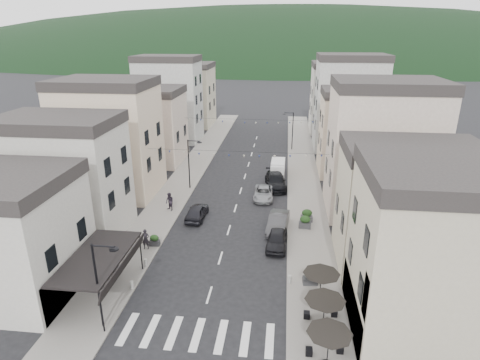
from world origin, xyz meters
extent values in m
plane|color=black|center=(0.00, 0.00, 0.00)|extent=(700.00, 700.00, 0.00)
cube|color=slate|center=(-7.50, 32.00, 0.06)|extent=(4.00, 76.00, 0.12)
cube|color=slate|center=(7.50, 32.00, 0.06)|extent=(4.00, 76.00, 0.12)
ellipsoid|color=black|center=(0.00, 300.00, 0.00)|extent=(640.00, 360.00, 70.00)
cube|color=#B6AB90|center=(14.50, 4.00, 5.00)|extent=(10.00, 8.00, 10.00)
cube|color=black|center=(-7.50, 5.00, 3.20)|extent=(3.60, 7.50, 0.15)
cube|color=black|center=(-5.70, 5.00, 2.70)|extent=(0.34, 7.50, 0.99)
cylinder|color=black|center=(-5.80, 1.50, 1.60)|extent=(0.10, 0.10, 3.20)
cylinder|color=black|center=(-5.80, 8.50, 1.60)|extent=(0.10, 0.10, 3.20)
cube|color=#B7B1A7|center=(-14.50, 14.00, 5.00)|extent=(10.00, 7.00, 10.00)
cube|color=#262323|center=(-14.50, 14.00, 10.50)|extent=(10.20, 7.14, 1.00)
cube|color=beige|center=(-14.50, 24.00, 6.00)|extent=(10.00, 8.00, 12.00)
cube|color=#262323|center=(-14.50, 24.00, 12.50)|extent=(10.20, 8.16, 1.00)
cube|color=#B8A595|center=(-14.50, 36.00, 4.75)|extent=(10.00, 8.00, 9.50)
cube|color=#262323|center=(-14.50, 36.00, 10.00)|extent=(10.20, 8.16, 1.00)
cube|color=#979893|center=(-14.50, 48.00, 6.50)|extent=(10.00, 7.00, 13.00)
cube|color=#262323|center=(-14.50, 48.00, 13.50)|extent=(10.20, 7.14, 1.00)
cube|color=#B6AB90|center=(-14.50, 60.00, 5.50)|extent=(10.00, 9.00, 11.00)
cube|color=#262323|center=(-14.50, 60.00, 11.50)|extent=(10.20, 9.18, 1.00)
cube|color=#B6AB90|center=(14.50, 12.00, 4.50)|extent=(10.00, 7.00, 9.00)
cube|color=#262323|center=(14.50, 12.00, 9.50)|extent=(10.20, 7.14, 1.00)
cube|color=#B8A595|center=(14.50, 22.00, 6.25)|extent=(10.00, 8.00, 12.50)
cube|color=#262323|center=(14.50, 22.00, 13.00)|extent=(10.20, 8.16, 1.00)
cube|color=beige|center=(14.50, 34.00, 5.00)|extent=(10.00, 7.00, 10.00)
cube|color=#262323|center=(14.50, 34.00, 10.50)|extent=(10.20, 7.14, 1.00)
cube|color=#979893|center=(14.50, 46.00, 6.75)|extent=(10.00, 8.00, 13.50)
cube|color=#262323|center=(14.50, 46.00, 14.00)|extent=(10.20, 8.16, 1.00)
cube|color=#B7B1A7|center=(14.50, 58.00, 5.75)|extent=(10.00, 9.00, 11.50)
cube|color=#262323|center=(14.50, 58.00, 12.00)|extent=(10.20, 9.18, 1.00)
cylinder|color=black|center=(7.70, 0.00, 1.27)|extent=(0.06, 0.06, 2.30)
cone|color=black|center=(7.70, 0.00, 2.37)|extent=(2.50, 2.50, 0.55)
cylinder|color=black|center=(7.70, 2.80, 1.27)|extent=(0.06, 0.06, 2.30)
cone|color=black|center=(7.70, 2.80, 2.37)|extent=(2.50, 2.50, 0.55)
cylinder|color=black|center=(7.70, 2.80, 0.49)|extent=(0.70, 0.70, 0.04)
cylinder|color=black|center=(7.70, 5.60, 1.27)|extent=(0.06, 0.06, 2.30)
cone|color=black|center=(7.70, 5.60, 2.37)|extent=(2.50, 2.50, 0.55)
cylinder|color=black|center=(7.70, 5.60, 0.49)|extent=(0.70, 0.70, 0.04)
cylinder|color=black|center=(-6.10, 2.00, 3.00)|extent=(0.14, 0.14, 6.00)
cylinder|color=black|center=(-5.40, 2.00, 5.90)|extent=(1.40, 0.10, 0.10)
cylinder|color=black|center=(-4.75, 2.00, 5.75)|extent=(0.56, 0.56, 0.08)
cylinder|color=black|center=(-6.10, 26.00, 3.00)|extent=(0.14, 0.14, 6.00)
cylinder|color=black|center=(-5.40, 26.00, 5.90)|extent=(1.40, 0.10, 0.10)
cylinder|color=black|center=(-4.75, 26.00, 5.75)|extent=(0.56, 0.56, 0.08)
cylinder|color=black|center=(6.10, 44.00, 3.00)|extent=(0.14, 0.14, 6.00)
cylinder|color=black|center=(5.40, 44.00, 5.90)|extent=(1.40, 0.10, 0.10)
cylinder|color=black|center=(4.75, 44.00, 5.75)|extent=(0.56, 0.56, 0.08)
cylinder|color=gray|center=(-5.70, 6.00, 0.42)|extent=(0.26, 0.26, 0.60)
cylinder|color=gray|center=(-5.70, 9.00, 0.42)|extent=(0.26, 0.26, 0.60)
cylinder|color=gray|center=(5.70, 8.00, 0.42)|extent=(0.26, 0.26, 0.60)
cylinder|color=black|center=(0.00, 22.00, 6.00)|extent=(19.00, 0.02, 0.02)
cone|color=beige|center=(-8.71, 22.00, 5.81)|extent=(0.28, 0.28, 0.24)
cone|color=navy|center=(-7.12, 22.00, 5.73)|extent=(0.28, 0.28, 0.24)
cone|color=beige|center=(-5.54, 22.00, 5.65)|extent=(0.28, 0.28, 0.24)
cone|color=navy|center=(-3.96, 22.00, 5.58)|extent=(0.28, 0.28, 0.24)
cone|color=beige|center=(-2.38, 22.00, 5.54)|extent=(0.28, 0.28, 0.24)
cone|color=navy|center=(-0.79, 22.00, 5.51)|extent=(0.28, 0.28, 0.24)
cone|color=beige|center=(0.79, 22.00, 5.51)|extent=(0.28, 0.28, 0.24)
cone|color=navy|center=(2.38, 22.00, 5.54)|extent=(0.28, 0.28, 0.24)
cone|color=beige|center=(3.96, 22.00, 5.58)|extent=(0.28, 0.28, 0.24)
cone|color=navy|center=(5.54, 22.00, 5.65)|extent=(0.28, 0.28, 0.24)
cone|color=beige|center=(7.12, 22.00, 5.73)|extent=(0.28, 0.28, 0.24)
cone|color=navy|center=(8.71, 22.00, 5.81)|extent=(0.28, 0.28, 0.24)
cylinder|color=black|center=(0.00, 38.00, 6.00)|extent=(19.00, 0.02, 0.02)
cone|color=beige|center=(-8.71, 38.00, 5.81)|extent=(0.28, 0.28, 0.24)
cone|color=navy|center=(-7.12, 38.00, 5.73)|extent=(0.28, 0.28, 0.24)
cone|color=beige|center=(-5.54, 38.00, 5.65)|extent=(0.28, 0.28, 0.24)
cone|color=navy|center=(-3.96, 38.00, 5.58)|extent=(0.28, 0.28, 0.24)
cone|color=beige|center=(-2.38, 38.00, 5.54)|extent=(0.28, 0.28, 0.24)
cone|color=navy|center=(-0.79, 38.00, 5.51)|extent=(0.28, 0.28, 0.24)
cone|color=beige|center=(0.79, 38.00, 5.51)|extent=(0.28, 0.28, 0.24)
cone|color=navy|center=(2.38, 38.00, 5.54)|extent=(0.28, 0.28, 0.24)
cone|color=beige|center=(3.96, 38.00, 5.58)|extent=(0.28, 0.28, 0.24)
cone|color=navy|center=(5.54, 38.00, 5.65)|extent=(0.28, 0.28, 0.24)
cone|color=beige|center=(7.12, 38.00, 5.73)|extent=(0.28, 0.28, 0.24)
cone|color=navy|center=(8.71, 38.00, 5.81)|extent=(0.28, 0.28, 0.24)
imported|color=black|center=(4.60, 13.38, 0.73)|extent=(1.95, 4.36, 1.46)
imported|color=#323134|center=(4.60, 16.46, 0.80)|extent=(2.24, 5.04, 1.61)
imported|color=gray|center=(2.80, 24.00, 0.64)|extent=(2.22, 4.66, 1.28)
imported|color=black|center=(4.04, 27.55, 0.82)|extent=(3.03, 5.94, 1.65)
imported|color=black|center=(-3.52, 18.12, 0.73)|extent=(1.86, 4.33, 1.46)
cube|color=silver|center=(4.20, 31.98, 0.91)|extent=(1.79, 4.39, 1.82)
cube|color=silver|center=(4.19, 31.43, 1.87)|extent=(1.72, 2.94, 0.46)
cylinder|color=black|center=(3.45, 30.35, 0.32)|extent=(0.24, 0.64, 0.64)
cylinder|color=black|center=(4.91, 30.33, 0.32)|extent=(0.24, 0.64, 0.64)
cylinder|color=black|center=(3.49, 33.62, 0.32)|extent=(0.24, 0.64, 0.64)
cylinder|color=black|center=(4.95, 33.61, 0.32)|extent=(0.24, 0.64, 0.64)
imported|color=black|center=(-6.53, 11.57, 1.03)|extent=(0.70, 0.50, 1.82)
imported|color=#27202B|center=(-6.67, 19.45, 1.09)|extent=(1.20, 1.16, 1.95)
cube|color=#2F2F32|center=(-7.94, 7.99, 0.34)|extent=(0.98, 0.67, 0.45)
ellipsoid|color=black|center=(-7.94, 7.99, 0.84)|extent=(0.79, 0.50, 0.57)
cube|color=#28282A|center=(-6.00, 12.23, 0.35)|extent=(0.95, 0.58, 0.45)
ellipsoid|color=black|center=(-6.00, 12.23, 0.84)|extent=(0.79, 0.51, 0.58)
cube|color=#333335|center=(7.21, 8.02, 0.39)|extent=(1.12, 0.67, 0.54)
ellipsoid|color=black|center=(7.21, 8.02, 0.98)|extent=(0.95, 0.60, 0.69)
cube|color=#303133|center=(7.15, 17.06, 0.40)|extent=(1.18, 0.73, 0.56)
ellipsoid|color=black|center=(7.15, 17.06, 1.02)|extent=(0.99, 0.63, 0.72)
cube|color=#323235|center=(7.37, 18.49, 0.40)|extent=(1.16, 0.68, 0.57)
ellipsoid|color=black|center=(7.37, 18.49, 1.03)|extent=(1.00, 0.64, 0.73)
camera|label=1|loc=(4.91, -17.53, 17.73)|focal=30.00mm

